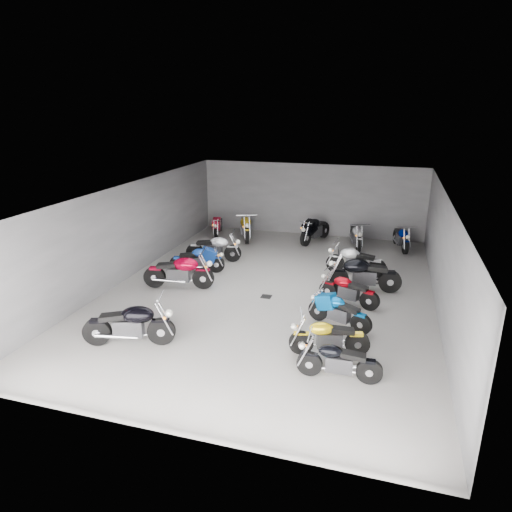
# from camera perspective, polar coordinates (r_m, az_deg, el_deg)

# --- Properties ---
(ground) EXTENTS (14.00, 14.00, 0.00)m
(ground) POSITION_cam_1_polar(r_m,az_deg,el_deg) (14.69, 1.81, -4.36)
(ground) COLOR #989690
(ground) RESTS_ON ground
(wall_back) EXTENTS (10.00, 0.10, 3.20)m
(wall_back) POSITION_cam_1_polar(r_m,az_deg,el_deg) (20.80, 6.85, 6.99)
(wall_back) COLOR slate
(wall_back) RESTS_ON ground
(wall_left) EXTENTS (0.10, 14.00, 3.20)m
(wall_left) POSITION_cam_1_polar(r_m,az_deg,el_deg) (16.11, -15.62, 3.04)
(wall_left) COLOR slate
(wall_left) RESTS_ON ground
(wall_right) EXTENTS (0.10, 14.00, 3.20)m
(wall_right) POSITION_cam_1_polar(r_m,az_deg,el_deg) (13.82, 22.35, -0.23)
(wall_right) COLOR slate
(wall_right) RESTS_ON ground
(ceiling) EXTENTS (10.00, 14.00, 0.04)m
(ceiling) POSITION_cam_1_polar(r_m,az_deg,el_deg) (13.76, 1.94, 8.09)
(ceiling) COLOR black
(ceiling) RESTS_ON wall_back
(drain_grate) EXTENTS (0.32, 0.32, 0.01)m
(drain_grate) POSITION_cam_1_polar(r_m,az_deg,el_deg) (14.25, 1.29, -5.09)
(drain_grate) COLOR black
(drain_grate) RESTS_ON ground
(motorcycle_left_a) EXTENTS (2.23, 0.84, 1.01)m
(motorcycle_left_a) POSITION_cam_1_polar(r_m,az_deg,el_deg) (11.76, -15.49, -8.24)
(motorcycle_left_a) COLOR black
(motorcycle_left_a) RESTS_ON ground
(motorcycle_left_d) EXTENTS (2.28, 0.68, 1.01)m
(motorcycle_left_d) POSITION_cam_1_polar(r_m,az_deg,el_deg) (14.92, -9.54, -1.97)
(motorcycle_left_d) COLOR black
(motorcycle_left_d) RESTS_ON ground
(motorcycle_left_e) EXTENTS (1.92, 0.73, 0.87)m
(motorcycle_left_e) POSITION_cam_1_polar(r_m,az_deg,el_deg) (16.22, -7.32, -0.48)
(motorcycle_left_e) COLOR black
(motorcycle_left_e) RESTS_ON ground
(motorcycle_left_f) EXTENTS (2.12, 0.54, 0.94)m
(motorcycle_left_f) POSITION_cam_1_polar(r_m,az_deg,el_deg) (17.36, -5.24, 1.01)
(motorcycle_left_f) COLOR black
(motorcycle_left_f) RESTS_ON ground
(motorcycle_right_a) EXTENTS (1.86, 0.38, 0.82)m
(motorcycle_right_a) POSITION_cam_1_polar(r_m,az_deg,el_deg) (10.24, 10.23, -12.77)
(motorcycle_right_a) COLOR black
(motorcycle_right_a) RESTS_ON ground
(motorcycle_right_b) EXTENTS (1.89, 0.61, 0.85)m
(motorcycle_right_b) POSITION_cam_1_polar(r_m,az_deg,el_deg) (11.10, 9.04, -9.96)
(motorcycle_right_b) COLOR black
(motorcycle_right_b) RESTS_ON ground
(motorcycle_right_c) EXTENTS (1.78, 0.84, 0.83)m
(motorcycle_right_c) POSITION_cam_1_polar(r_m,az_deg,el_deg) (12.44, 10.27, -6.81)
(motorcycle_right_c) COLOR black
(motorcycle_right_c) RESTS_ON ground
(motorcycle_right_d) EXTENTS (1.85, 0.74, 0.84)m
(motorcycle_right_d) POSITION_cam_1_polar(r_m,az_deg,el_deg) (13.82, 11.43, -4.20)
(motorcycle_right_d) COLOR black
(motorcycle_right_d) RESTS_ON ground
(motorcycle_right_e) EXTENTS (2.35, 0.59, 1.04)m
(motorcycle_right_e) POSITION_cam_1_polar(r_m,az_deg,el_deg) (14.87, 13.23, -2.25)
(motorcycle_right_e) COLOR black
(motorcycle_right_e) RESTS_ON ground
(motorcycle_right_f) EXTENTS (2.10, 0.47, 0.92)m
(motorcycle_right_f) POSITION_cam_1_polar(r_m,az_deg,el_deg) (16.27, 12.29, -0.59)
(motorcycle_right_f) COLOR black
(motorcycle_right_f) RESTS_ON ground
(motorcycle_back_a) EXTENTS (0.56, 1.82, 0.81)m
(motorcycle_back_a) POSITION_cam_1_polar(r_m,az_deg,el_deg) (20.88, -4.78, 3.84)
(motorcycle_back_a) COLOR black
(motorcycle_back_a) RESTS_ON ground
(motorcycle_back_b) EXTENTS (1.01, 2.19, 1.01)m
(motorcycle_back_b) POSITION_cam_1_polar(r_m,az_deg,el_deg) (20.16, -1.32, 3.70)
(motorcycle_back_b) COLOR black
(motorcycle_back_b) RESTS_ON ground
(motorcycle_back_d) EXTENTS (0.93, 2.17, 0.99)m
(motorcycle_back_d) POSITION_cam_1_polar(r_m,az_deg,el_deg) (19.83, 7.37, 3.26)
(motorcycle_back_d) COLOR black
(motorcycle_back_d) RESTS_ON ground
(motorcycle_back_e) EXTENTS (0.66, 2.06, 0.92)m
(motorcycle_back_e) POSITION_cam_1_polar(r_m,az_deg,el_deg) (19.45, 12.40, 2.55)
(motorcycle_back_e) COLOR black
(motorcycle_back_e) RESTS_ON ground
(motorcycle_back_f) EXTENTS (0.65, 2.01, 0.90)m
(motorcycle_back_f) POSITION_cam_1_polar(r_m,az_deg,el_deg) (19.64, 17.70, 2.22)
(motorcycle_back_f) COLOR black
(motorcycle_back_f) RESTS_ON ground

